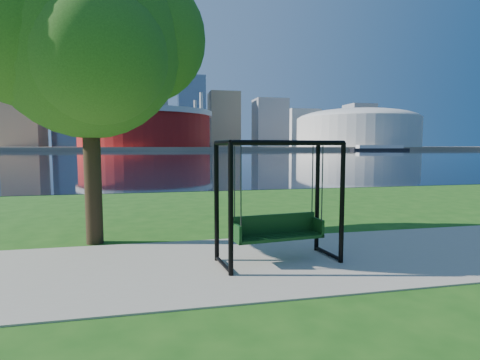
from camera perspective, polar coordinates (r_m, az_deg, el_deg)
name	(u,v)px	position (r m, az deg, el deg)	size (l,w,h in m)	color
ground	(244,256)	(8.42, 0.58, -11.53)	(900.00, 900.00, 0.00)	#1E5114
path	(249,262)	(7.95, 1.39, -12.43)	(120.00, 4.00, 0.03)	#9E937F
river	(166,155)	(109.91, -11.23, 3.81)	(900.00, 180.00, 0.02)	black
far_bank	(162,148)	(313.87, -11.85, 4.79)	(900.00, 228.00, 2.00)	#937F60
stadium	(146,127)	(243.29, -14.19, 7.79)	(83.00, 83.00, 32.00)	maroon
arena	(357,127)	(279.06, 17.39, 7.69)	(84.00, 84.00, 26.56)	beige
skyline	(156,106)	(328.98, -12.74, 10.88)	(392.00, 66.00, 96.50)	gray
swing	(278,204)	(7.76, 5.83, -3.70)	(2.58, 1.36, 2.53)	black
park_tree	(86,39)	(10.25, -22.41, 19.20)	(5.76, 5.20, 7.16)	black
barge	(379,148)	(227.28, 20.46, 4.58)	(32.14, 14.21, 3.11)	black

